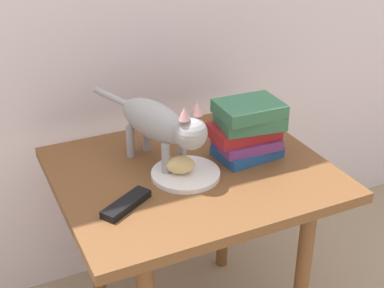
{
  "coord_description": "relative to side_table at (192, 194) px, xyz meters",
  "views": [
    {
      "loc": [
        -0.57,
        -1.21,
        1.38
      ],
      "look_at": [
        0.0,
        0.0,
        0.69
      ],
      "focal_mm": 50.76,
      "sensor_mm": 36.0,
      "label": 1
    }
  ],
  "objects": [
    {
      "name": "candle_jar",
      "position": [
        0.25,
        0.22,
        0.12
      ],
      "size": [
        0.07,
        0.07,
        0.08
      ],
      "color": "silver",
      "rests_on": "side_table"
    },
    {
      "name": "plate",
      "position": [
        -0.03,
        -0.03,
        0.09
      ],
      "size": [
        0.19,
        0.19,
        0.01
      ],
      "primitive_type": "cylinder",
      "color": "white",
      "rests_on": "side_table"
    },
    {
      "name": "bread_roll",
      "position": [
        -0.05,
        -0.03,
        0.13
      ],
      "size": [
        0.1,
        0.09,
        0.05
      ],
      "primitive_type": "ellipsoid",
      "rotation": [
        0.0,
        0.0,
        2.69
      ],
      "color": "#E0BC7A",
      "rests_on": "plate"
    },
    {
      "name": "book_stack",
      "position": [
        0.18,
        -0.0,
        0.18
      ],
      "size": [
        0.21,
        0.16,
        0.17
      ],
      "color": "#1E4C8C",
      "rests_on": "side_table"
    },
    {
      "name": "side_table",
      "position": [
        0.0,
        0.0,
        0.0
      ],
      "size": [
        0.76,
        0.64,
        0.61
      ],
      "color": "brown",
      "rests_on": "ground"
    },
    {
      "name": "cat",
      "position": [
        -0.07,
        0.06,
        0.22
      ],
      "size": [
        0.19,
        0.46,
        0.23
      ],
      "color": "#99999E",
      "rests_on": "side_table"
    },
    {
      "name": "tv_remote",
      "position": [
        -0.23,
        -0.1,
        0.1
      ],
      "size": [
        0.15,
        0.11,
        0.02
      ],
      "primitive_type": "cube",
      "rotation": [
        0.0,
        0.0,
        0.54
      ],
      "color": "black",
      "rests_on": "side_table"
    }
  ]
}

